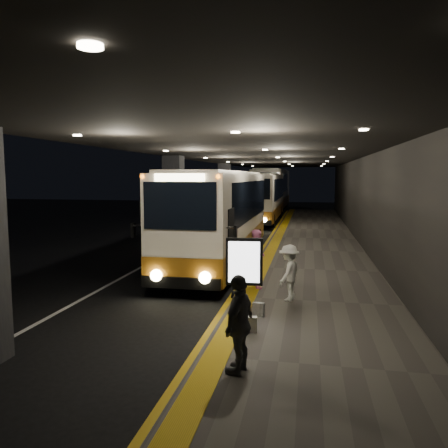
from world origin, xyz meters
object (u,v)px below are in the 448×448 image
(coach_second, at_px, (263,200))
(passenger_waiting_grey, at_px, (239,324))
(stanchion_post, at_px, (254,260))
(info_sign, at_px, (244,263))
(bag_polka, at_px, (259,309))
(bag_plain, at_px, (251,324))
(passenger_waiting_white, at_px, (289,273))
(coach_third, at_px, (272,191))
(coach_main, at_px, (221,220))
(passenger_boarding, at_px, (258,259))

(coach_second, xyz_separation_m, passenger_waiting_grey, (2.35, -26.30, -0.72))
(passenger_waiting_grey, bearing_deg, stanchion_post, -160.61)
(info_sign, distance_m, stanchion_post, 4.04)
(info_sign, bearing_deg, passenger_waiting_grey, -88.19)
(bag_polka, relative_size, bag_plain, 0.99)
(coach_second, distance_m, bag_polka, 23.44)
(passenger_waiting_white, bearing_deg, coach_second, -152.60)
(coach_third, relative_size, stanchion_post, 11.08)
(passenger_waiting_grey, distance_m, bag_polka, 3.10)
(bag_plain, relative_size, info_sign, 0.18)
(passenger_waiting_grey, distance_m, bag_plain, 2.05)
(passenger_waiting_grey, bearing_deg, coach_main, -152.43)
(info_sign, bearing_deg, stanchion_post, 88.52)
(passenger_waiting_grey, height_order, bag_plain, passenger_waiting_grey)
(bag_polka, height_order, stanchion_post, stanchion_post)
(passenger_boarding, relative_size, info_sign, 0.94)
(coach_third, xyz_separation_m, passenger_waiting_grey, (2.58, -37.10, -0.96))
(passenger_boarding, distance_m, info_sign, 2.65)
(passenger_waiting_grey, bearing_deg, coach_third, -161.68)
(passenger_boarding, relative_size, bag_plain, 5.19)
(coach_main, xyz_separation_m, info_sign, (1.99, -6.94, -0.30))
(coach_main, height_order, passenger_waiting_grey, coach_main)
(passenger_boarding, bearing_deg, coach_main, 3.89)
(coach_main, relative_size, coach_second, 1.01)
(info_sign, bearing_deg, bag_polka, -18.69)
(passenger_boarding, relative_size, passenger_waiting_white, 1.16)
(bag_plain, bearing_deg, coach_third, 94.11)
(coach_second, relative_size, info_sign, 6.07)
(coach_main, xyz_separation_m, bag_polka, (2.35, -7.03, -1.40))
(passenger_waiting_white, height_order, bag_plain, passenger_waiting_white)
(coach_third, relative_size, bag_polka, 38.51)
(coach_second, relative_size, passenger_waiting_grey, 6.69)
(coach_main, height_order, passenger_waiting_white, coach_main)
(passenger_boarding, bearing_deg, info_sign, 158.62)
(bag_polka, bearing_deg, passenger_boarding, 97.30)
(coach_third, relative_size, passenger_waiting_white, 8.57)
(passenger_waiting_grey, bearing_deg, info_sign, -158.77)
(coach_second, distance_m, bag_plain, 24.52)
(passenger_boarding, xyz_separation_m, bag_polka, (0.35, -2.71, -0.71))
(bag_plain, bearing_deg, passenger_waiting_grey, -88.39)
(coach_main, bearing_deg, coach_second, 89.66)
(bag_polka, height_order, info_sign, info_sign)
(passenger_waiting_white, bearing_deg, passenger_waiting_grey, 11.73)
(passenger_waiting_grey, distance_m, stanchion_post, 7.12)
(passenger_waiting_white, xyz_separation_m, stanchion_post, (-1.26, 2.53, -0.17))
(stanchion_post, bearing_deg, bag_polka, -81.41)
(passenger_boarding, bearing_deg, passenger_waiting_white, -160.91)
(coach_third, bearing_deg, passenger_waiting_white, -83.68)
(passenger_waiting_white, distance_m, bag_polka, 1.77)
(coach_second, xyz_separation_m, coach_third, (-0.23, 10.79, 0.24))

